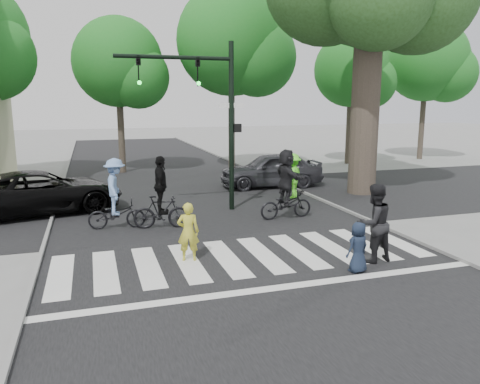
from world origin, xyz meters
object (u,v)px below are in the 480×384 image
at_px(traffic_signal, 208,103).
at_px(cyclist_right, 286,188).
at_px(cyclist_left, 116,199).
at_px(pedestrian_woman, 188,232).
at_px(pedestrian_child, 358,247).
at_px(pedestrian_adult, 374,223).
at_px(car_grey, 271,170).
at_px(car_suv, 42,192).
at_px(cyclist_mid, 161,199).

distance_m(traffic_signal, cyclist_right, 4.05).
relative_size(traffic_signal, cyclist_left, 2.69).
height_order(pedestrian_woman, pedestrian_child, pedestrian_woman).
xyz_separation_m(traffic_signal, pedestrian_adult, (2.57, -6.53, -2.91)).
bearing_deg(traffic_signal, pedestrian_adult, -68.52).
bearing_deg(car_grey, cyclist_left, -50.20).
bearing_deg(cyclist_right, pedestrian_woman, -141.43).
distance_m(pedestrian_child, cyclist_left, 7.67).
relative_size(pedestrian_woman, cyclist_left, 0.67).
bearing_deg(cyclist_left, pedestrian_child, -47.63).
bearing_deg(pedestrian_child, cyclist_left, -61.89).
bearing_deg(cyclist_right, car_suv, 157.28).
distance_m(pedestrian_woman, car_grey, 10.68).
relative_size(cyclist_right, car_suv, 0.43).
height_order(cyclist_right, car_grey, cyclist_right).
xyz_separation_m(cyclist_mid, car_suv, (-3.76, 3.32, -0.17)).
height_order(cyclist_mid, car_grey, cyclist_mid).
bearing_deg(car_grey, car_suv, -72.38).
bearing_deg(car_suv, traffic_signal, -116.60).
height_order(pedestrian_adult, cyclist_right, cyclist_right).
bearing_deg(pedestrian_child, traffic_signal, -89.91).
relative_size(cyclist_left, cyclist_mid, 0.97).
bearing_deg(car_grey, cyclist_right, -12.99).
height_order(traffic_signal, cyclist_mid, traffic_signal).
relative_size(pedestrian_woman, pedestrian_adult, 0.75).
bearing_deg(car_grey, cyclist_mid, -42.38).
distance_m(pedestrian_adult, cyclist_mid, 6.57).
height_order(traffic_signal, pedestrian_adult, traffic_signal).
bearing_deg(pedestrian_child, pedestrian_adult, -158.99).
distance_m(pedestrian_child, cyclist_mid, 6.50).
xyz_separation_m(pedestrian_woman, car_grey, (5.76, 8.99, 0.06)).
xyz_separation_m(pedestrian_child, cyclist_mid, (-3.81, 5.25, 0.34)).
xyz_separation_m(pedestrian_woman, pedestrian_child, (3.62, -2.01, -0.14)).
bearing_deg(pedestrian_woman, car_suv, -45.33).
xyz_separation_m(pedestrian_child, cyclist_right, (0.42, 5.23, 0.46)).
bearing_deg(pedestrian_woman, cyclist_right, -127.85).
bearing_deg(cyclist_right, pedestrian_child, -94.58).
relative_size(pedestrian_child, pedestrian_adult, 0.61).
xyz_separation_m(cyclist_right, car_suv, (-8.00, 3.35, -0.29)).
height_order(pedestrian_child, cyclist_right, cyclist_right).
height_order(traffic_signal, cyclist_right, traffic_signal).
distance_m(pedestrian_woman, cyclist_mid, 3.25).
xyz_separation_m(pedestrian_child, car_suv, (-7.58, 8.57, 0.17)).
xyz_separation_m(cyclist_mid, car_grey, (5.95, 5.75, -0.14)).
height_order(pedestrian_woman, cyclist_left, cyclist_left).
bearing_deg(traffic_signal, pedestrian_woman, -109.69).
height_order(cyclist_mid, cyclist_right, cyclist_right).
height_order(cyclist_right, car_suv, cyclist_right).
height_order(traffic_signal, car_suv, traffic_signal).
distance_m(cyclist_mid, car_suv, 5.03).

